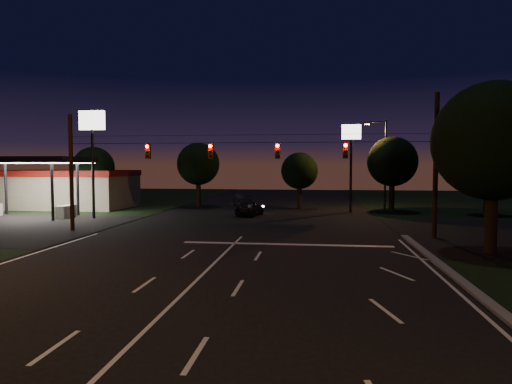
% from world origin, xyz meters
% --- Properties ---
extents(ground, '(140.00, 140.00, 0.00)m').
position_xyz_m(ground, '(0.00, 0.00, 0.00)').
color(ground, black).
rests_on(ground, ground).
extents(stop_bar, '(12.00, 0.50, 0.01)m').
position_xyz_m(stop_bar, '(3.00, 11.50, 0.01)').
color(stop_bar, silver).
rests_on(stop_bar, ground).
extents(utility_pole_right, '(0.30, 0.30, 9.00)m').
position_xyz_m(utility_pole_right, '(12.00, 15.00, 0.00)').
color(utility_pole_right, black).
rests_on(utility_pole_right, ground).
extents(utility_pole_left, '(0.28, 0.28, 8.00)m').
position_xyz_m(utility_pole_left, '(-12.00, 15.00, 0.00)').
color(utility_pole_left, black).
rests_on(utility_pole_left, ground).
extents(signal_span, '(24.00, 0.40, 1.56)m').
position_xyz_m(signal_span, '(-0.00, 14.96, 5.50)').
color(signal_span, black).
rests_on(signal_span, ground).
extents(gas_station, '(14.20, 16.10, 5.25)m').
position_xyz_m(gas_station, '(-21.86, 30.39, 2.38)').
color(gas_station, gray).
rests_on(gas_station, ground).
extents(pole_sign_left_near, '(2.20, 0.30, 9.10)m').
position_xyz_m(pole_sign_left_near, '(-14.00, 22.00, 6.98)').
color(pole_sign_left_near, black).
rests_on(pole_sign_left_near, ground).
extents(pole_sign_right, '(1.80, 0.30, 8.40)m').
position_xyz_m(pole_sign_right, '(8.00, 30.00, 6.24)').
color(pole_sign_right, black).
rests_on(pole_sign_right, ground).
extents(street_light_right_far, '(2.20, 0.35, 9.00)m').
position_xyz_m(street_light_right_far, '(11.24, 32.00, 5.24)').
color(street_light_right_far, black).
rests_on(street_light_right_far, ground).
extents(tree_right_near, '(6.00, 6.00, 8.76)m').
position_xyz_m(tree_right_near, '(13.53, 10.17, 5.68)').
color(tree_right_near, black).
rests_on(tree_right_near, ground).
extents(tree_far_a, '(4.20, 4.20, 6.42)m').
position_xyz_m(tree_far_a, '(-17.98, 30.12, 4.26)').
color(tree_far_a, black).
rests_on(tree_far_a, ground).
extents(tree_far_b, '(4.60, 4.60, 6.98)m').
position_xyz_m(tree_far_b, '(-7.98, 34.13, 4.61)').
color(tree_far_b, black).
rests_on(tree_far_b, ground).
extents(tree_far_c, '(3.80, 3.80, 5.86)m').
position_xyz_m(tree_far_c, '(3.02, 33.10, 3.90)').
color(tree_far_c, black).
rests_on(tree_far_c, ground).
extents(tree_far_d, '(4.80, 4.80, 7.30)m').
position_xyz_m(tree_far_d, '(12.02, 31.13, 4.83)').
color(tree_far_d, black).
rests_on(tree_far_d, ground).
extents(tree_far_e, '(4.00, 4.00, 6.18)m').
position_xyz_m(tree_far_e, '(20.02, 29.11, 4.11)').
color(tree_far_e, black).
rests_on(tree_far_e, ground).
extents(car_oncoming_a, '(2.40, 4.27, 1.37)m').
position_xyz_m(car_oncoming_a, '(-1.19, 25.91, 0.69)').
color(car_oncoming_a, black).
rests_on(car_oncoming_a, ground).
extents(car_oncoming_b, '(2.73, 4.43, 1.38)m').
position_xyz_m(car_oncoming_b, '(-3.39, 35.19, 0.69)').
color(car_oncoming_b, black).
rests_on(car_oncoming_b, ground).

